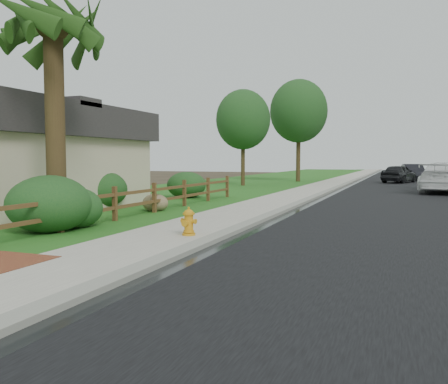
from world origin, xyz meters
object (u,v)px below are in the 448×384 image
at_px(palm_tree, 53,23).
at_px(white_suv, 446,178).
at_px(fire_hydrant, 189,222).
at_px(ranch_fence, 136,199).
at_px(dark_car_mid, 399,174).

bearing_deg(palm_tree, white_suv, 60.15).
relative_size(palm_tree, fire_hydrant, 9.70).
xyz_separation_m(ranch_fence, white_suv, (10.26, 16.20, 0.26)).
height_order(palm_tree, white_suv, palm_tree).
bearing_deg(palm_tree, fire_hydrant, -2.58).
bearing_deg(ranch_fence, white_suv, 57.66).
relative_size(palm_tree, white_suv, 1.12).
xyz_separation_m(palm_tree, dark_car_mid, (8.34, 30.20, -4.78)).
xyz_separation_m(palm_tree, fire_hydrant, (4.04, -0.18, -5.11)).
height_order(ranch_fence, white_suv, white_suv).
height_order(ranch_fence, fire_hydrant, ranch_fence).
bearing_deg(dark_car_mid, palm_tree, 93.22).
height_order(palm_tree, dark_car_mid, palm_tree).
distance_m(fire_hydrant, white_suv, 20.49).
relative_size(ranch_fence, dark_car_mid, 3.97).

